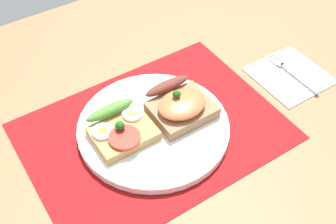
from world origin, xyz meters
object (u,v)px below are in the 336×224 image
at_px(sandwich_egg_tomato, 121,129).
at_px(napkin, 290,75).
at_px(sandwich_salmon, 180,105).
at_px(fork, 291,71).
at_px(plate, 153,128).

distance_m(sandwich_egg_tomato, napkin, 0.36).
bearing_deg(napkin, sandwich_salmon, 174.80).
distance_m(sandwich_egg_tomato, sandwich_salmon, 0.11).
bearing_deg(sandwich_egg_tomato, sandwich_salmon, -7.60).
bearing_deg(fork, napkin, -148.16).
height_order(sandwich_salmon, fork, sandwich_salmon).
bearing_deg(sandwich_salmon, fork, -4.43).
height_order(plate, sandwich_egg_tomato, sandwich_egg_tomato).
height_order(plate, napkin, plate).
bearing_deg(sandwich_egg_tomato, napkin, -5.94).
bearing_deg(plate, napkin, -4.73).
relative_size(sandwich_egg_tomato, sandwich_salmon, 0.97).
bearing_deg(plate, fork, -4.10).
bearing_deg(sandwich_salmon, plate, 177.45).
xyz_separation_m(sandwich_egg_tomato, sandwich_salmon, (0.11, -0.01, 0.01)).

